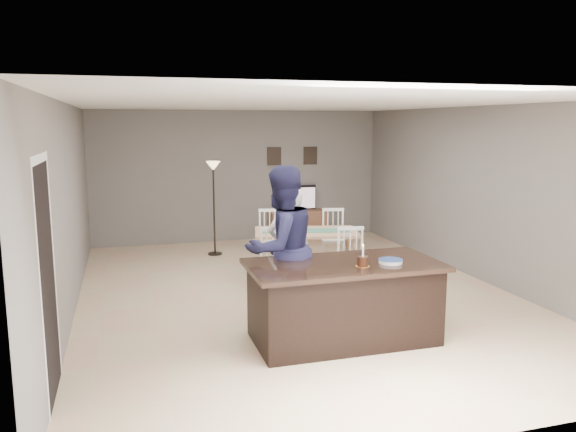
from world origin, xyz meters
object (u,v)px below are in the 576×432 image
object	(u,v)px
tv_console	(297,225)
man	(281,249)
kitchen_island	(343,301)
woman	(289,249)
birthday_cake	(363,261)
television	(297,198)
floor_lamp	(214,183)
dining_table	(306,239)
plate_stack	(391,261)

from	to	relation	value
tv_console	man	world-z (taller)	man
kitchen_island	man	world-z (taller)	man
woman	birthday_cake	world-z (taller)	woman
tv_console	man	size ratio (longest dim) A/B	0.61
television	birthday_cake	xyz separation A→B (m)	(-1.07, -5.84, 0.09)
woman	floor_lamp	distance (m)	3.46
kitchen_island	man	xyz separation A→B (m)	(-0.57, 0.55, 0.52)
kitchen_island	television	xyz separation A→B (m)	(1.20, 5.64, 0.41)
television	dining_table	distance (m)	3.13
television	woman	distance (m)	4.67
kitchen_island	birthday_cake	bearing A→B (deg)	-56.78
tv_console	floor_lamp	distance (m)	2.40
dining_table	plate_stack	bearing A→B (deg)	-75.57
woman	dining_table	distance (m)	1.58
kitchen_island	floor_lamp	size ratio (longest dim) A/B	1.23
man	kitchen_island	bearing A→B (deg)	114.46
television	plate_stack	world-z (taller)	television
man	floor_lamp	bearing A→B (deg)	-109.54
tv_console	birthday_cake	bearing A→B (deg)	-100.47
kitchen_island	woman	size ratio (longest dim) A/B	1.32
dining_table	kitchen_island	bearing A→B (deg)	-86.17
tv_console	dining_table	world-z (taller)	dining_table
tv_console	plate_stack	distance (m)	5.80
birthday_cake	floor_lamp	bearing A→B (deg)	100.14
man	floor_lamp	world-z (taller)	man
woman	dining_table	xyz separation A→B (m)	(0.70, 1.41, -0.19)
television	floor_lamp	world-z (taller)	floor_lamp
kitchen_island	man	size ratio (longest dim) A/B	1.10
kitchen_island	man	bearing A→B (deg)	136.17
kitchen_island	birthday_cake	xyz separation A→B (m)	(0.13, -0.20, 0.50)
woman	man	distance (m)	0.74
tv_console	woman	xyz separation A→B (m)	(-1.48, -4.36, 0.52)
television	dining_table	world-z (taller)	television
woman	dining_table	size ratio (longest dim) A/B	0.78
television	man	world-z (taller)	man
kitchen_island	dining_table	size ratio (longest dim) A/B	1.02
dining_table	woman	bearing A→B (deg)	-103.39
dining_table	birthday_cake	bearing A→B (deg)	-82.86
kitchen_island	television	size ratio (longest dim) A/B	2.35
television	woman	size ratio (longest dim) A/B	0.56
tv_console	plate_stack	world-z (taller)	plate_stack
dining_table	floor_lamp	distance (m)	2.40
tv_console	television	size ratio (longest dim) A/B	1.31
floor_lamp	plate_stack	bearing A→B (deg)	-75.63
plate_stack	dining_table	size ratio (longest dim) A/B	0.13
television	tv_console	bearing A→B (deg)	90.00
television	kitchen_island	bearing A→B (deg)	77.99
kitchen_island	dining_table	world-z (taller)	dining_table
man	floor_lamp	size ratio (longest dim) A/B	1.12
dining_table	floor_lamp	xyz separation A→B (m)	(-1.15, 1.98, 0.73)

